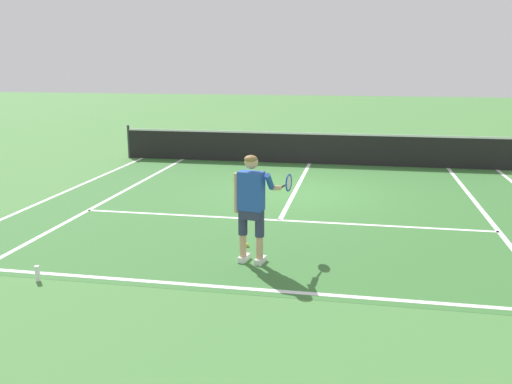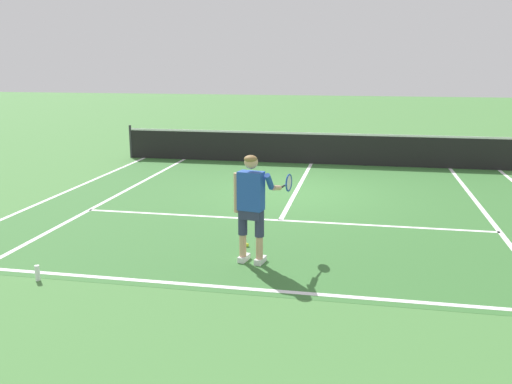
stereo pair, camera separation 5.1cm
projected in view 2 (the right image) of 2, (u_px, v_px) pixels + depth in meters
The scene contains 12 objects.
ground_plane at pixel (296, 192), 13.33m from camera, with size 80.00×80.00×0.00m, color #477F3D.
court_inner_surface at pixel (290, 202), 12.36m from camera, with size 10.98×10.25×0.00m, color #387033.
line_baseline at pixel (243, 288), 7.65m from camera, with size 10.98×0.10×0.01m, color white.
line_service at pixel (280, 220), 10.95m from camera, with size 8.23×0.10×0.01m, color white.
line_centre_service at pixel (299, 186), 14.01m from camera, with size 0.10×6.40×0.01m, color white.
line_singles_left at pixel (119, 194), 13.13m from camera, with size 0.10×9.85×0.01m, color white.
line_singles_right at pixel (484, 212), 11.59m from camera, with size 0.10×9.85×0.01m, color white.
line_doubles_left at pixel (66, 192), 13.38m from camera, with size 0.10×9.85×0.01m, color white.
tennis_net at pixel (312, 148), 16.95m from camera, with size 11.96×0.08×1.07m.
tennis_player at pixel (252, 201), 8.44m from camera, with size 0.80×1.07×1.71m.
tennis_ball_near_feet at pixel (247, 245), 9.38m from camera, with size 0.07×0.07×0.07m, color #CCE02D.
water_bottle at pixel (37, 273), 7.92m from camera, with size 0.07×0.07×0.23m, color white.
Camera 2 is at (1.54, -12.92, 3.07)m, focal length 38.64 mm.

